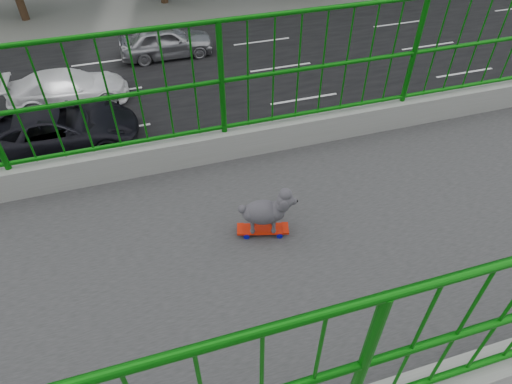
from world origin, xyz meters
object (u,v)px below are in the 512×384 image
Objects in this scene: skateboard at (263,230)px; car_1 at (445,117)px; car_3 at (68,88)px; car_5 at (370,198)px; car_2 at (58,130)px; car_4 at (166,41)px; car_0 at (263,223)px; poodle at (266,210)px.

skateboard is 14.90m from car_1.
car_5 is (9.60, 8.74, 0.04)m from car_3.
car_2 is 1.18× the size of car_3.
car_1 is 0.95× the size of car_4.
car_3 is (-9.60, -5.39, -0.00)m from car_0.
poodle reaches higher than car_1.
poodle is 17.08m from car_3.
skateboard reaches higher than car_3.
car_1 is at bearing -103.02° from car_2.
car_0 is at bearing -90.00° from car_5.
poodle is 0.08× the size of car_2.
poodle is at bearing -167.16° from car_3.
car_4 is at bearing -136.77° from car_1.
car_2 is at bearing -103.02° from car_1.
car_5 is at bearing 152.89° from skateboard.
poodle is 8.95m from car_0.
skateboard is 0.96× the size of poodle.
car_3 is at bearing -115.28° from car_1.
poodle is 14.30m from car_2.
car_2 is at bearing -125.33° from car_5.
car_1 is 14.21m from car_2.
car_2 is 1.26× the size of car_4.
car_5 is at bearing -137.69° from car_3.
car_5 reaches higher than car_0.
skateboard is 14.18m from car_2.
car_3 is at bearing 125.27° from car_4.
skateboard is 0.11× the size of car_0.
car_1 reaches higher than car_0.
car_2 is (-12.16, -3.79, -6.49)m from poodle.
poodle is 0.11× the size of car_1.
car_1 is 0.75× the size of car_2.
car_2 reaches higher than car_5.
car_0 is 0.96× the size of car_1.
car_1 is at bearing -136.77° from car_4.
car_4 reaches higher than car_0.
car_2 is (-3.20, -13.84, 0.08)m from car_1.
poodle is at bearing -48.26° from car_1.
car_3 is 5.54m from car_4.
car_0 is (-5.76, 1.91, -6.35)m from skateboard.
car_4 reaches higher than car_3.
car_0 is at bearing 177.20° from poodle.
car_4 is at bearing -54.73° from car_3.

